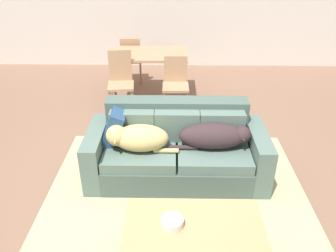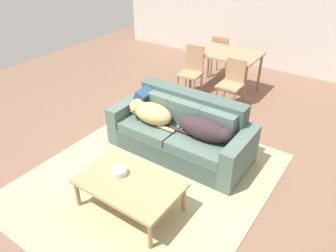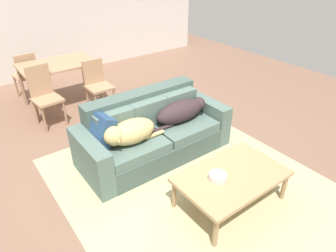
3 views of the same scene
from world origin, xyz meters
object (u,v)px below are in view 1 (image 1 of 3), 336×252
Objects in this scene: dining_chair_near_right at (176,82)px; dining_chair_far_left at (131,58)px; coffee_table at (194,233)px; dog_on_left_cushion at (136,138)px; dog_on_right_cushion at (215,136)px; bowl_on_coffee_table at (172,222)px; couch at (177,149)px; dining_chair_near_left at (121,79)px; dining_table at (150,57)px; throw_pillow_by_left_arm at (114,125)px.

dining_chair_near_right is 1.49m from dining_chair_far_left.
dining_chair_far_left is at bearing 103.20° from coffee_table.
dog_on_left_cushion is at bearing -103.92° from dining_chair_near_right.
dog_on_right_cushion is 0.79× the size of coffee_table.
bowl_on_coffee_table is at bearing 95.24° from dining_chair_far_left.
couch is 2.12× the size of dining_chair_near_left.
dining_chair_far_left is at bearing 123.44° from dining_table.
couch is 1.63× the size of dining_table.
dining_table reaches higher than coffee_table.
dog_on_right_cushion is 1.26m from coffee_table.
coffee_table is at bearing -63.22° from dog_on_left_cushion.
dining_chair_far_left is at bearing 97.72° from dog_on_left_cushion.
dog_on_left_cushion is 1.19m from bowl_on_coffee_table.
dining_chair_near_left is at bearing 105.52° from bowl_on_coffee_table.
dining_chair_near_left reaches higher than dog_on_left_cushion.
bowl_on_coffee_table is at bearing -91.87° from couch.
dog_on_left_cushion is at bearing 91.90° from dining_chair_far_left.
coffee_table is (-0.29, -1.21, -0.21)m from dog_on_right_cushion.
coffee_table is 6.17× the size of bowl_on_coffee_table.
dining_chair_near_right is (0.43, 1.80, -0.08)m from dog_on_left_cushion.
couch is 3.00m from dining_chair_far_left.
dining_chair_near_left is at bearing 125.68° from dog_on_right_cushion.
dining_chair_far_left reaches higher than dog_on_left_cushion.
throw_pillow_by_left_arm is 2.23m from dining_table.
dog_on_right_cushion is 2.52m from dining_table.
bowl_on_coffee_table is (-0.47, -1.17, -0.13)m from dog_on_right_cushion.
dog_on_left_cushion is 0.36m from throw_pillow_by_left_arm.
couch is 5.00× the size of throw_pillow_by_left_arm.
dining_chair_far_left reaches higher than couch.
throw_pillow_by_left_arm is 1.50m from bowl_on_coffee_table.
dog_on_left_cushion is at bearing -175.76° from dog_on_right_cushion.
dog_on_right_cushion is at bearing -76.53° from dining_chair_near_right.
dog_on_left_cushion is 0.87m from dog_on_right_cushion.
dining_chair_near_right is (-0.01, 1.64, 0.18)m from couch.
couch is 0.78m from throw_pillow_by_left_arm.
couch is at bearing -78.98° from dining_table.
bowl_on_coffee_table is at bearing -70.23° from dog_on_left_cushion.
dog_on_right_cushion is at bearing 68.31° from bowl_on_coffee_table.
coffee_table is at bearing -12.34° from bowl_on_coffee_table.
coffee_table is 1.22× the size of dining_chair_near_left.
couch reaches higher than throw_pillow_by_left_arm.
throw_pillow_by_left_arm reaches higher than coffee_table.
dog_on_right_cushion is 0.96× the size of dining_chair_near_left.
dining_chair_near_right is at bearing -55.39° from dining_table.
dog_on_right_cushion is 1.80m from dining_chair_near_right.
dining_chair_near_right is (0.71, 1.59, -0.11)m from throw_pillow_by_left_arm.
couch is 1.93m from dining_chair_near_left.
coffee_table is 3.20m from dining_chair_near_left.
coffee_table is at bearing 97.51° from dining_chair_far_left.
throw_pillow_by_left_arm is 0.33× the size of dining_table.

